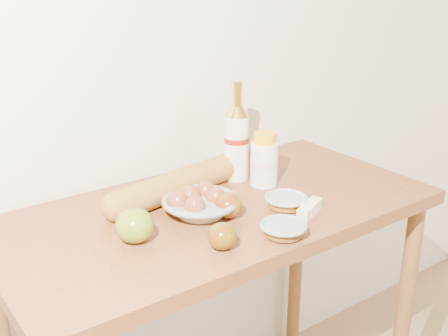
{
  "coord_description": "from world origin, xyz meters",
  "views": [
    {
      "loc": [
        -0.8,
        0.04,
        1.54
      ],
      "look_at": [
        0.0,
        1.15,
        1.02
      ],
      "focal_mm": 45.0,
      "sensor_mm": 36.0,
      "label": 1
    }
  ],
  "objects_px": {
    "cream_bottle": "(264,161)",
    "egg_bowl": "(199,204)",
    "bourbon_bottle": "(237,140)",
    "table": "(218,246)",
    "baguette": "(175,185)"
  },
  "relations": [
    {
      "from": "table",
      "to": "bourbon_bottle",
      "type": "relative_size",
      "value": 3.98
    },
    {
      "from": "baguette",
      "to": "cream_bottle",
      "type": "bearing_deg",
      "value": -24.12
    },
    {
      "from": "table",
      "to": "egg_bowl",
      "type": "relative_size",
      "value": 5.09
    },
    {
      "from": "cream_bottle",
      "to": "egg_bowl",
      "type": "distance_m",
      "value": 0.28
    },
    {
      "from": "cream_bottle",
      "to": "bourbon_bottle",
      "type": "bearing_deg",
      "value": 109.49
    },
    {
      "from": "bourbon_bottle",
      "to": "cream_bottle",
      "type": "bearing_deg",
      "value": -45.71
    },
    {
      "from": "egg_bowl",
      "to": "bourbon_bottle",
      "type": "bearing_deg",
      "value": 32.23
    },
    {
      "from": "table",
      "to": "egg_bowl",
      "type": "xyz_separation_m",
      "value": [
        -0.07,
        -0.01,
        0.15
      ]
    },
    {
      "from": "cream_bottle",
      "to": "egg_bowl",
      "type": "bearing_deg",
      "value": -171.33
    },
    {
      "from": "table",
      "to": "baguette",
      "type": "height_order",
      "value": "baguette"
    },
    {
      "from": "table",
      "to": "cream_bottle",
      "type": "height_order",
      "value": "cream_bottle"
    },
    {
      "from": "egg_bowl",
      "to": "cream_bottle",
      "type": "bearing_deg",
      "value": 12.52
    },
    {
      "from": "baguette",
      "to": "bourbon_bottle",
      "type": "bearing_deg",
      "value": -5.05
    },
    {
      "from": "egg_bowl",
      "to": "baguette",
      "type": "height_order",
      "value": "baguette"
    },
    {
      "from": "table",
      "to": "baguette",
      "type": "distance_m",
      "value": 0.21
    }
  ]
}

